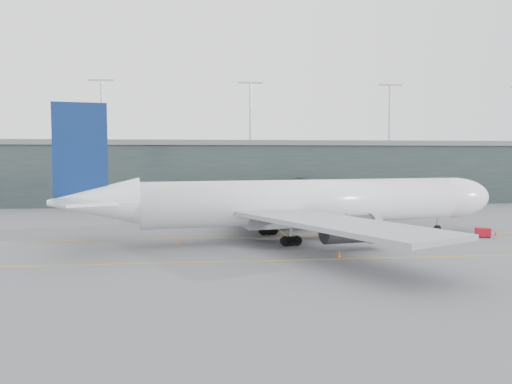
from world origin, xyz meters
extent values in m
plane|color=#59595E|center=(0.00, 0.00, 0.00)|extent=(320.00, 320.00, 0.00)
cube|color=gold|center=(0.00, -4.00, 0.01)|extent=(160.00, 0.25, 0.02)
cube|color=gold|center=(0.00, -20.00, 0.01)|extent=(160.00, 0.25, 0.02)
cube|color=gold|center=(5.00, 20.00, 0.01)|extent=(0.25, 60.00, 0.02)
cube|color=#1F2A2A|center=(0.00, 58.00, 7.00)|extent=(240.00, 35.00, 14.00)
cube|color=#5C5E61|center=(0.00, 58.00, 14.60)|extent=(240.00, 36.00, 1.20)
cylinder|color=#9E9EA3|center=(-30.00, 48.00, 22.00)|extent=(0.60, 0.60, 14.00)
cylinder|color=#9E9EA3|center=(5.00, 48.00, 22.00)|extent=(0.60, 0.60, 14.00)
cylinder|color=#9E9EA3|center=(40.00, 48.00, 22.00)|extent=(0.60, 0.60, 14.00)
cylinder|color=white|center=(7.25, -5.97, 5.15)|extent=(45.07, 13.92, 6.03)
ellipsoid|color=white|center=(30.68, -1.71, 5.15)|extent=(13.53, 8.19, 6.03)
cone|color=white|center=(-20.01, -10.92, 5.83)|extent=(11.55, 7.60, 5.79)
cube|color=gray|center=(6.29, -6.15, 2.82)|extent=(16.17, 7.56, 1.94)
cube|color=black|center=(34.31, -1.05, 6.12)|extent=(2.63, 3.25, 0.78)
cube|color=gray|center=(7.07, -21.32, 4.18)|extent=(20.33, 29.15, 0.53)
cylinder|color=#35363A|center=(10.81, -14.71, 2.53)|extent=(7.30, 4.56, 3.40)
cube|color=gray|center=(1.69, 8.33, 4.18)|extent=(11.51, 28.92, 0.53)
cylinder|color=#35363A|center=(7.51, 3.46, 2.53)|extent=(7.30, 4.56, 3.40)
cube|color=#091F51|center=(-21.44, -11.18, 11.96)|extent=(6.30, 1.61, 11.66)
cube|color=white|center=(-20.01, -16.36, 6.32)|extent=(8.57, 10.19, 0.34)
cube|color=white|center=(-21.92, -5.84, 6.32)|extent=(6.05, 9.16, 0.34)
cylinder|color=black|center=(28.29, -2.15, 0.53)|extent=(1.12, 0.57, 1.07)
cylinder|color=#9E9EA3|center=(28.29, -2.15, 1.26)|extent=(0.29, 0.29, 2.53)
cylinder|color=black|center=(4.26, -11.26, 0.63)|extent=(1.33, 0.70, 1.26)
cylinder|color=black|center=(2.59, -2.08, 0.63)|extent=(1.33, 0.70, 1.26)
cube|color=#2A2A2F|center=(21.51, 0.97, 5.09)|extent=(3.64, 4.00, 2.85)
cube|color=#2A2A2F|center=(20.58, 9.38, 5.09)|extent=(3.99, 13.44, 2.55)
cube|color=#2A2A2F|center=(19.12, 22.54, 5.09)|extent=(4.24, 13.47, 2.65)
cube|color=#2A2A2F|center=(17.66, 35.70, 5.09)|extent=(4.50, 13.50, 2.75)
cylinder|color=#9E9EA3|center=(20.50, 10.08, 1.94)|extent=(0.51, 0.51, 3.87)
cube|color=#35363A|center=(20.50, 10.08, 0.36)|extent=(2.19, 1.74, 0.71)
cylinder|color=#2A2A2F|center=(21.51, 40.50, 5.09)|extent=(4.07, 4.07, 3.06)
cylinder|color=#2A2A2F|center=(21.51, 40.50, 1.83)|extent=(1.83, 1.83, 3.67)
cube|color=#AA0C1B|center=(32.26, -7.67, 0.76)|extent=(2.28, 1.87, 1.16)
cylinder|color=black|center=(31.43, -7.82, 0.18)|extent=(0.38, 0.25, 0.36)
cylinder|color=black|center=(32.76, -8.34, 0.18)|extent=(0.38, 0.25, 0.36)
cylinder|color=black|center=(31.76, -6.99, 0.18)|extent=(0.38, 0.25, 0.36)
cylinder|color=black|center=(33.08, -7.51, 0.18)|extent=(0.38, 0.25, 0.36)
cube|color=#35363A|center=(-5.31, 9.34, 0.15)|extent=(2.31, 2.04, 0.19)
cube|color=silver|center=(-5.31, 9.34, 1.02)|extent=(1.91, 1.84, 1.46)
cube|color=navy|center=(-5.31, 9.34, 1.78)|extent=(1.97, 1.90, 0.08)
cube|color=#35363A|center=(-3.87, 12.36, 0.14)|extent=(2.15, 1.84, 0.19)
cube|color=silver|center=(-3.87, 12.36, 1.01)|extent=(1.76, 1.68, 1.44)
cube|color=navy|center=(-3.87, 12.36, 1.75)|extent=(1.82, 1.74, 0.08)
cube|color=#35363A|center=(0.60, 9.59, 0.14)|extent=(2.01, 1.65, 0.19)
cube|color=silver|center=(0.60, 9.59, 1.01)|extent=(1.62, 1.53, 1.44)
cube|color=navy|center=(0.60, 9.59, 1.76)|extent=(1.67, 1.58, 0.08)
cone|color=#CA440B|center=(35.11, -6.24, 0.35)|extent=(0.44, 0.44, 0.71)
cone|color=#E8540C|center=(8.30, -18.95, 0.37)|extent=(0.47, 0.47, 0.75)
cone|color=red|center=(10.93, 9.82, 0.39)|extent=(0.49, 0.49, 0.77)
cone|color=orange|center=(-9.91, -9.25, 0.32)|extent=(0.40, 0.40, 0.64)
camera|label=1|loc=(-7.10, -73.12, 11.25)|focal=35.00mm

